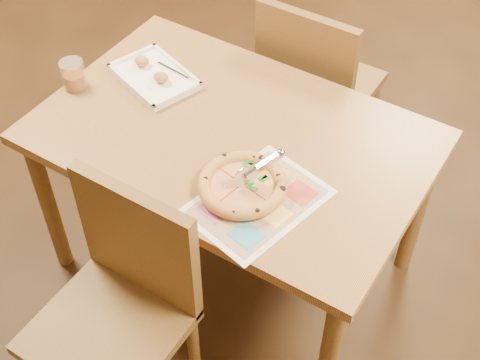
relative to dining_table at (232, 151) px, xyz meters
The scene contains 9 objects.
dining_table is the anchor object (origin of this frame).
chair_near 0.61m from the dining_table, 90.00° to the right, with size 0.42×0.42×0.47m.
chair_far 0.61m from the dining_table, 90.00° to the left, with size 0.42×0.42×0.47m.
plate 0.28m from the dining_table, 51.75° to the right, with size 0.25×0.25×0.01m, color white.
pizza 0.29m from the dining_table, 50.25° to the right, with size 0.28×0.28×0.04m.
pizza_cutter 0.31m from the dining_table, 40.08° to the right, with size 0.09×0.15×0.09m.
appetizer_tray 0.42m from the dining_table, 167.04° to the left, with size 0.36×0.30×0.06m.
glass_tumbler 0.63m from the dining_table, behind, with size 0.09×0.09×0.11m.
menu 0.33m from the dining_table, 42.98° to the right, with size 0.29×0.41×0.01m, color white.
Camera 1 is at (0.90, -1.38, 2.24)m, focal length 50.00 mm.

